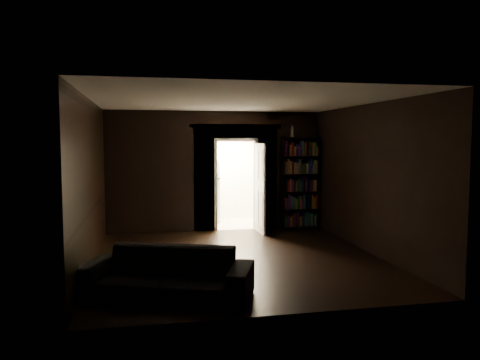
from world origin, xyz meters
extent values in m
plane|color=black|center=(0.00, 0.00, 0.00)|extent=(5.50, 5.50, 0.00)
cube|color=black|center=(-1.23, 2.80, 1.40)|extent=(2.55, 0.10, 2.80)
cube|color=black|center=(1.73, 2.80, 1.40)|extent=(1.55, 0.10, 2.80)
cube|color=black|center=(0.50, 2.80, 2.45)|extent=(0.90, 0.10, 0.70)
cube|color=black|center=(-2.50, 0.00, 1.40)|extent=(0.02, 5.50, 2.80)
cube|color=black|center=(2.50, 0.00, 1.40)|extent=(0.02, 5.50, 2.80)
cube|color=black|center=(0.00, -2.75, 1.40)|extent=(5.00, 0.02, 2.80)
cube|color=beige|center=(0.00, 0.00, 2.80)|extent=(5.00, 5.50, 0.02)
cube|color=white|center=(0.50, 2.74, 1.05)|extent=(1.04, 0.06, 2.17)
cube|color=beige|center=(0.50, 3.65, -0.05)|extent=(2.20, 1.80, 0.10)
cube|color=white|center=(0.50, 4.50, 1.20)|extent=(2.20, 0.10, 2.40)
cube|color=white|center=(-0.55, 3.65, 1.20)|extent=(0.10, 1.60, 2.40)
cube|color=white|center=(1.55, 3.65, 1.20)|extent=(0.10, 1.60, 2.40)
cube|color=white|center=(0.50, 3.65, 2.45)|extent=(2.20, 1.80, 0.10)
cube|color=#D87474|center=(0.50, 4.44, 2.22)|extent=(2.00, 0.04, 0.26)
imported|color=black|center=(-1.35, -1.83, 0.43)|extent=(2.45, 1.70, 0.87)
cube|color=black|center=(2.00, 2.55, 1.10)|extent=(0.91, 0.34, 2.20)
cube|color=white|center=(-0.10, 4.03, 0.82)|extent=(0.81, 0.76, 1.65)
cube|color=white|center=(0.97, 2.31, 1.02)|extent=(0.06, 0.85, 2.05)
cube|color=white|center=(1.79, 2.48, 2.33)|extent=(0.12, 0.12, 0.27)
cube|color=black|center=(-0.18, 3.90, 1.77)|extent=(0.59, 0.31, 0.25)
camera|label=1|loc=(-1.63, -8.05, 2.10)|focal=35.00mm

